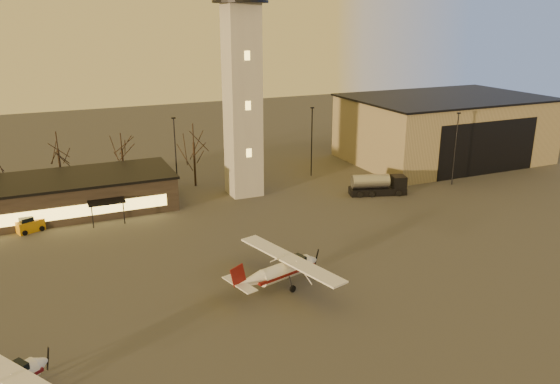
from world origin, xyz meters
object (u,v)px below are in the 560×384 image
at_px(cessna_front, 287,272).
at_px(fuel_truck, 377,186).
at_px(hangar, 444,128).
at_px(control_tower, 242,68).
at_px(service_cart, 30,226).
at_px(terminal, 66,195).

bearing_deg(cessna_front, fuel_truck, 24.95).
distance_m(hangar, fuel_truck, 23.42).
bearing_deg(hangar, fuel_truck, -150.27).
relative_size(control_tower, service_cart, 10.52).
bearing_deg(terminal, fuel_truck, -13.97).
relative_size(hangar, cessna_front, 2.46).
xyz_separation_m(control_tower, hangar, (36.00, 3.98, -11.17)).
bearing_deg(cessna_front, hangar, 20.23).
height_order(fuel_truck, service_cart, fuel_truck).
distance_m(cessna_front, fuel_truck, 28.23).
bearing_deg(cessna_front, control_tower, 62.47).
bearing_deg(control_tower, hangar, 6.31).
distance_m(terminal, cessna_front, 32.20).
height_order(hangar, terminal, hangar).
distance_m(control_tower, fuel_truck, 23.30).
relative_size(control_tower, cessna_front, 2.62).
xyz_separation_m(control_tower, service_cart, (-26.17, -3.02, -15.66)).
bearing_deg(service_cart, fuel_truck, -27.33).
bearing_deg(hangar, cessna_front, -144.48).
bearing_deg(terminal, cessna_front, -59.33).
distance_m(control_tower, hangar, 37.90).
relative_size(hangar, terminal, 1.20).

